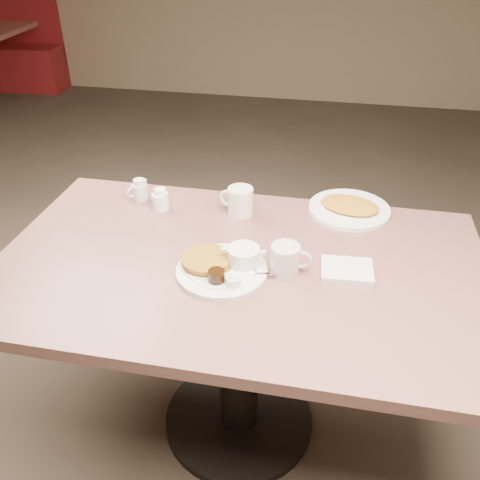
% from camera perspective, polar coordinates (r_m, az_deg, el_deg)
% --- Properties ---
extents(room, '(7.04, 8.04, 2.84)m').
position_cam_1_polar(room, '(1.30, -0.19, 21.48)').
color(room, '#4C3F33').
rests_on(room, ground).
extents(diner_table, '(1.50, 0.90, 0.75)m').
position_cam_1_polar(diner_table, '(1.67, -0.14, -7.29)').
color(diner_table, '#84564C').
rests_on(diner_table, ground).
extents(main_plate, '(0.34, 0.29, 0.07)m').
position_cam_1_polar(main_plate, '(1.52, -1.81, -2.83)').
color(main_plate, silver).
rests_on(main_plate, diner_table).
extents(coffee_mug_near, '(0.13, 0.10, 0.09)m').
position_cam_1_polar(coffee_mug_near, '(1.51, 5.19, -2.10)').
color(coffee_mug_near, beige).
rests_on(coffee_mug_near, diner_table).
extents(napkin, '(0.16, 0.13, 0.02)m').
position_cam_1_polar(napkin, '(1.55, 11.87, -3.32)').
color(napkin, silver).
rests_on(napkin, diner_table).
extents(coffee_mug_far, '(0.14, 0.11, 0.10)m').
position_cam_1_polar(coffee_mug_far, '(1.79, -0.05, 4.37)').
color(coffee_mug_far, white).
rests_on(coffee_mug_far, diner_table).
extents(creamer_left, '(0.08, 0.07, 0.08)m').
position_cam_1_polar(creamer_left, '(1.93, -11.15, 5.47)').
color(creamer_left, silver).
rests_on(creamer_left, diner_table).
extents(creamer_right, '(0.08, 0.06, 0.08)m').
position_cam_1_polar(creamer_right, '(1.85, -8.90, 4.45)').
color(creamer_right, white).
rests_on(creamer_right, diner_table).
extents(hash_plate, '(0.36, 0.36, 0.04)m').
position_cam_1_polar(hash_plate, '(1.87, 12.12, 3.55)').
color(hash_plate, white).
rests_on(hash_plate, diner_table).
extents(booth_back_left, '(1.12, 1.29, 1.12)m').
position_cam_1_polar(booth_back_left, '(6.26, -24.29, 18.84)').
color(booth_back_left, maroon).
rests_on(booth_back_left, ground).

